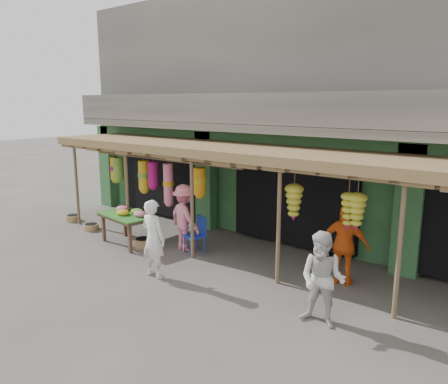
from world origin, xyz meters
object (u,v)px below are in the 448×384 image
Objects in this scene: flower_table at (128,216)px; person_right at (323,279)px; person_shopper at (185,218)px; blue_chair at (197,232)px; person_front at (153,239)px; person_vendor at (345,245)px.

flower_table is 1.04× the size of person_right.
person_right is 0.96× the size of person_shopper.
blue_chair is 1.88m from person_front.
blue_chair is 0.56× the size of person_right.
person_shopper is (-0.38, -0.06, 0.35)m from blue_chair.
person_vendor reaches higher than flower_table.
blue_chair is 0.54× the size of person_shopper.
blue_chair is at bearing -1.57° from person_vendor.
flower_table is 1.85× the size of blue_chair.
person_right is 1.95m from person_vendor.
person_right is at bearing 177.63° from person_shopper.
person_vendor is (3.84, 0.45, 0.35)m from blue_chair.
blue_chair is at bearing 156.23° from person_right.
person_front is at bearing -19.01° from flower_table.
person_vendor is (3.51, 2.26, -0.00)m from person_front.
person_vendor is 1.00× the size of person_shopper.
person_vendor is at bearing 26.78° from blue_chair.
person_shopper reaches higher than blue_chair.
flower_table is 2.08m from blue_chair.
person_front is at bearing -59.53° from blue_chair.
person_vendor is at bearing 97.61° from person_right.
person_shopper is (-0.71, 1.75, -0.00)m from person_front.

